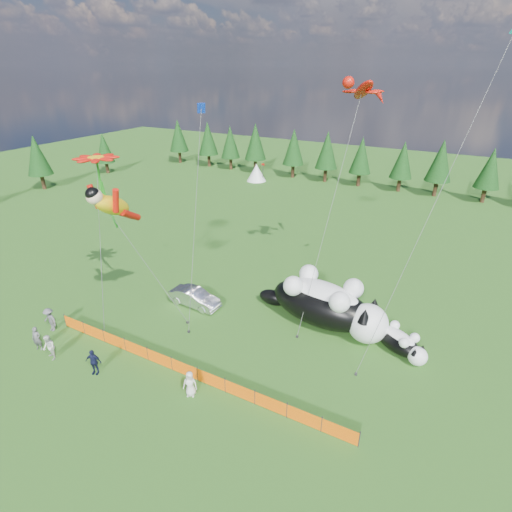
{
  "coord_description": "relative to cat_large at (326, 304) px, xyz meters",
  "views": [
    {
      "loc": [
        13.1,
        -17.91,
        17.64
      ],
      "look_at": [
        1.3,
        4.0,
        5.66
      ],
      "focal_mm": 28.0,
      "sensor_mm": 36.0,
      "label": 1
    }
  ],
  "objects": [
    {
      "name": "spectator_e",
      "position": [
        -4.56,
        -10.56,
        -0.96
      ],
      "size": [
        0.97,
        0.82,
        1.69
      ],
      "primitive_type": "imported",
      "rotation": [
        0.0,
        0.0,
        0.4
      ],
      "color": "silver",
      "rests_on": "ground"
    },
    {
      "name": "cat_small",
      "position": [
        5.5,
        -0.67,
        -1.0
      ],
      "size": [
        4.31,
        3.22,
        1.71
      ],
      "rotation": [
        0.0,
        0.0,
        -0.53
      ],
      "color": "black",
      "rests_on": "ground"
    },
    {
      "name": "tree_line",
      "position": [
        -5.88,
        38.59,
        2.19
      ],
      "size": [
        90.0,
        4.0,
        8.0
      ],
      "primitive_type": null,
      "color": "black",
      "rests_on": "ground"
    },
    {
      "name": "safety_fence",
      "position": [
        -5.88,
        -9.41,
        -1.31
      ],
      "size": [
        22.06,
        0.06,
        1.1
      ],
      "color": "#262626",
      "rests_on": "ground"
    },
    {
      "name": "flower_kite",
      "position": [
        -15.54,
        -5.25,
        9.85
      ],
      "size": [
        4.22,
        5.77,
        12.53
      ],
      "color": "red",
      "rests_on": "ground"
    },
    {
      "name": "superhero_kite",
      "position": [
        -13.07,
        -6.65,
        7.42
      ],
      "size": [
        6.3,
        4.86,
        11.51
      ],
      "color": "yellow",
      "rests_on": "ground"
    },
    {
      "name": "cat_large",
      "position": [
        0.0,
        0.0,
        0.0
      ],
      "size": [
        10.53,
        4.77,
        3.81
      ],
      "rotation": [
        0.0,
        0.0,
        -0.14
      ],
      "color": "black",
      "rests_on": "ground"
    },
    {
      "name": "spectator_a",
      "position": [
        -16.24,
        -12.08,
        -0.93
      ],
      "size": [
        0.75,
        0.62,
        1.76
      ],
      "primitive_type": "imported",
      "rotation": [
        0.0,
        0.0,
        0.36
      ],
      "color": "#525256",
      "rests_on": "ground"
    },
    {
      "name": "spectator_d",
      "position": [
        -17.36,
        -10.24,
        -0.88
      ],
      "size": [
        1.22,
        0.65,
        1.86
      ],
      "primitive_type": "imported",
      "rotation": [
        0.0,
        0.0,
        -0.03
      ],
      "color": "#525256",
      "rests_on": "ground"
    },
    {
      "name": "spectator_c",
      "position": [
        -10.98,
        -11.92,
        -0.91
      ],
      "size": [
        1.17,
        0.86,
        1.79
      ],
      "primitive_type": "imported",
      "rotation": [
        0.0,
        0.0,
        0.34
      ],
      "color": "#121633",
      "rests_on": "ground"
    },
    {
      "name": "spectator_b",
      "position": [
        -14.62,
        -12.35,
        -0.9
      ],
      "size": [
        1.02,
        0.82,
        1.83
      ],
      "primitive_type": "imported",
      "rotation": [
        0.0,
        0.0,
        -0.38
      ],
      "color": "silver",
      "rests_on": "ground"
    },
    {
      "name": "car",
      "position": [
        -10.14,
        -2.5,
        -1.1
      ],
      "size": [
        4.38,
        1.68,
        1.42
      ],
      "primitive_type": "imported",
      "rotation": [
        0.0,
        0.0,
        1.53
      ],
      "color": "silver",
      "rests_on": "ground"
    },
    {
      "name": "ground",
      "position": [
        -5.88,
        -6.41,
        -1.81
      ],
      "size": [
        160.0,
        160.0,
        0.0
      ],
      "primitive_type": "plane",
      "color": "#0F3509",
      "rests_on": "ground"
    },
    {
      "name": "festival_tents",
      "position": [
        5.12,
        33.59,
        -0.41
      ],
      "size": [
        50.0,
        3.2,
        2.8
      ],
      "primitive_type": null,
      "color": "white",
      "rests_on": "ground"
    },
    {
      "name": "diamond_kite_b",
      "position": [
        7.69,
        2.71,
        16.74
      ],
      "size": [
        4.71,
        7.98,
        21.1
      ],
      "color": "#0C918C",
      "rests_on": "ground"
    },
    {
      "name": "diamond_kite_a",
      "position": [
        -8.78,
        -2.22,
        12.39
      ],
      "size": [
        0.92,
        4.16,
        15.87
      ],
      "color": "#0B2DAF",
      "rests_on": "ground"
    },
    {
      "name": "gecko_kite",
      "position": [
        -0.67,
        6.59,
        14.16
      ],
      "size": [
        4.97,
        12.22,
        18.25
      ],
      "color": "red",
      "rests_on": "ground"
    }
  ]
}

